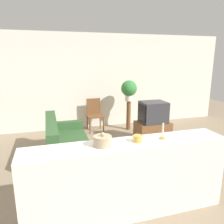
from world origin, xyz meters
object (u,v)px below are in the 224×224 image
television (153,112)px  wooden_chair (95,113)px  couch (66,147)px  potted_plant (129,89)px  decorative_bowl (103,141)px

television → wooden_chair: (-1.13, 1.35, -0.27)m
couch → television: bearing=11.0°
couch → potted_plant: bearing=39.2°
couch → decorative_bowl: size_ratio=7.69×
television → couch: bearing=-169.0°
television → wooden_chair: 1.77m
couch → television: (2.08, 0.40, 0.47)m
couch → potted_plant: (1.90, 1.55, 0.87)m
wooden_chair → decorative_bowl: 3.59m
couch → potted_plant: 2.61m
couch → wooden_chair: 2.00m
couch → television: 2.17m
wooden_chair → potted_plant: size_ratio=1.57×
wooden_chair → potted_plant: bearing=-11.7°
television → potted_plant: bearing=98.6°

